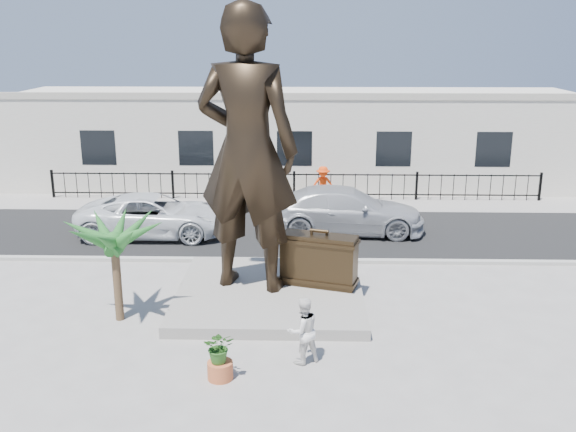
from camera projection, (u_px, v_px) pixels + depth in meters
name	position (u px, v px, depth m)	size (l,w,h in m)	color
ground	(286.00, 321.00, 16.77)	(100.00, 100.00, 0.00)	#9E9991
street	(292.00, 231.00, 24.45)	(40.00, 7.00, 0.01)	black
curb	(290.00, 261.00, 21.07)	(40.00, 0.25, 0.12)	#A5A399
far_sidewalk	(294.00, 204.00, 28.30)	(40.00, 2.50, 0.02)	#9E9991
plinth	(270.00, 293.00, 18.18)	(5.20, 5.20, 0.30)	gray
fence	(294.00, 186.00, 28.90)	(22.00, 0.10, 1.20)	black
building	(296.00, 137.00, 32.50)	(28.00, 7.00, 4.40)	silver
statue	(247.00, 150.00, 17.35)	(2.85, 1.87, 7.81)	black
suitcase	(319.00, 260.00, 18.21)	(2.13, 0.68, 1.50)	#2F2214
tourist	(303.00, 330.00, 14.48)	(0.77, 0.60, 1.59)	white
car_white	(153.00, 215.00, 23.67)	(2.55, 5.52, 1.53)	silver
car_silver	(345.00, 210.00, 24.04)	(2.39, 5.87, 1.70)	#ABACB0
worker	(323.00, 185.00, 28.23)	(1.05, 0.60, 1.62)	#FF420D
palm_tree	(120.00, 319.00, 16.89)	(1.80, 1.80, 3.20)	#205A21
planter	(220.00, 370.00, 13.94)	(0.56, 0.56, 0.40)	#C05C32
shrub	(219.00, 347.00, 13.79)	(0.66, 0.57, 0.73)	#295B1D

